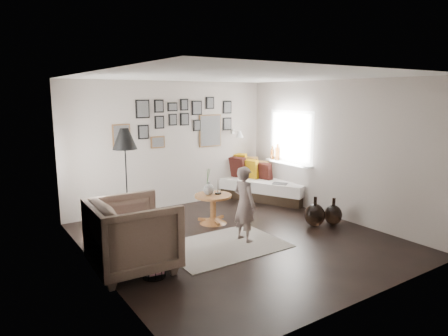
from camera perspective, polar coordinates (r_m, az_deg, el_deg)
ground at (r=6.63m, az=2.08°, el=-10.09°), size 4.80×4.80×0.00m
wall_back at (r=8.34m, az=-7.60°, el=3.28°), size 4.50×0.00×4.50m
wall_front at (r=4.61m, az=19.98°, el=-3.04°), size 4.50×0.00×4.50m
wall_left at (r=5.31m, az=-17.88°, el=-1.19°), size 0.00×4.80×4.80m
wall_right at (r=7.82m, az=15.63°, el=2.52°), size 0.00×4.80×4.80m
ceiling at (r=6.22m, az=2.24°, el=12.97°), size 4.80×4.80×0.00m
door_left at (r=6.51m, az=-20.59°, el=-1.54°), size 0.00×2.14×2.14m
window_right at (r=8.74m, az=8.53°, el=1.15°), size 0.15×1.32×1.30m
gallery_wall at (r=8.41m, az=-5.85°, el=6.41°), size 2.74×0.03×1.08m
wall_sconce at (r=8.89m, az=2.17°, el=4.86°), size 0.18×0.36×0.16m
rug at (r=6.33m, az=-0.01°, el=-11.04°), size 1.84×1.29×0.01m
pedestal_table at (r=7.34m, az=-1.56°, el=-6.01°), size 0.68×0.68×0.53m
vase at (r=7.21m, az=-2.20°, el=-2.74°), size 0.19×0.19×0.49m
candles at (r=7.29m, az=-0.85°, el=-2.79°), size 0.12×0.12×0.25m
daybed at (r=9.11m, az=5.51°, el=-2.34°), size 1.62×2.17×0.99m
magazine_on_daybed at (r=8.56m, az=8.00°, el=-2.22°), size 0.36×0.38×0.02m
armchair at (r=5.50m, az=-12.85°, el=-9.32°), size 1.12×1.09×0.98m
armchair_cushion at (r=5.56m, az=-12.75°, el=-9.22°), size 0.48×0.49×0.20m
floor_lamp at (r=6.93m, az=-13.99°, el=3.53°), size 0.41×0.41×1.77m
magazine_basket at (r=5.37m, az=-10.00°, el=-13.33°), size 0.30×0.30×0.36m
demijohn_large at (r=7.35m, az=12.83°, el=-6.56°), size 0.36×0.36×0.54m
demijohn_small at (r=7.53m, az=15.33°, el=-6.45°), size 0.32×0.32×0.50m
child at (r=6.38m, az=2.94°, el=-5.17°), size 0.33×0.47×1.22m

